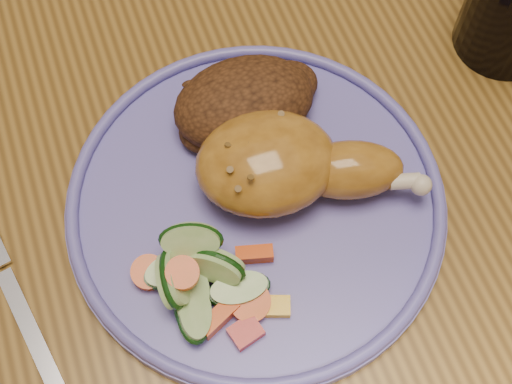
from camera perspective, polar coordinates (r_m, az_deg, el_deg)
ground at (r=1.29m, az=1.48°, el=-12.33°), size 4.00×4.00×0.00m
dining_table at (r=0.67m, az=2.81°, el=1.63°), size 0.90×1.40×0.75m
plate at (r=0.55m, az=0.00°, el=-0.96°), size 0.29×0.29×0.01m
plate_rim at (r=0.54m, az=0.00°, el=-0.47°), size 0.29×0.29×0.01m
chicken_leg at (r=0.53m, az=2.48°, el=2.18°), size 0.17×0.11×0.06m
rice_pilaf at (r=0.57m, az=-0.76°, el=7.15°), size 0.12×0.08×0.05m
vegetable_pile at (r=0.51m, az=-4.51°, el=-7.14°), size 0.10×0.10×0.05m
fork at (r=0.55m, az=-18.45°, el=-8.56°), size 0.04×0.16×0.00m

